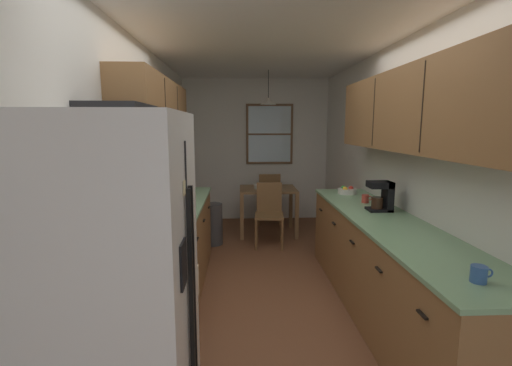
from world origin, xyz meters
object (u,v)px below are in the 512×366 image
(mug_by_coffeemaker, at_px, (479,274))
(dining_chair_far, at_px, (269,196))
(microwave_over_range, at_px, (121,130))
(coffee_maker, at_px, (382,195))
(storage_canister, at_px, (160,208))
(dining_table, at_px, (268,196))
(stove_range, at_px, (146,296))
(table_serving_bowl, at_px, (261,187))
(fruit_bowl, at_px, (347,191))
(mug_spare, at_px, (365,199))
(dining_chair_near, at_px, (269,211))
(trash_bin, at_px, (212,224))
(refrigerator, at_px, (118,285))

(mug_by_coffeemaker, bearing_deg, dining_chair_far, 99.49)
(microwave_over_range, xyz_separation_m, coffee_maker, (2.18, 0.82, -0.64))
(dining_chair_far, relative_size, storage_canister, 4.70)
(dining_table, height_order, coffee_maker, coffee_maker)
(stove_range, xyz_separation_m, storage_canister, (-0.01, 0.60, 0.52))
(storage_canister, distance_m, table_serving_bowl, 2.67)
(mug_by_coffeemaker, bearing_deg, coffee_maker, 85.67)
(dining_chair_far, relative_size, fruit_bowl, 4.07)
(mug_spare, relative_size, fruit_bowl, 0.51)
(coffee_maker, height_order, mug_spare, coffee_maker)
(dining_chair_far, bearing_deg, dining_chair_near, -94.55)
(mug_by_coffeemaker, distance_m, table_serving_bowl, 3.96)
(mug_spare, bearing_deg, dining_chair_near, 124.83)
(stove_range, distance_m, coffee_maker, 2.30)
(fruit_bowl, bearing_deg, mug_spare, -85.43)
(mug_by_coffeemaker, bearing_deg, dining_table, 101.78)
(mug_spare, bearing_deg, storage_canister, -163.97)
(storage_canister, relative_size, mug_by_coffeemaker, 1.61)
(microwave_over_range, xyz_separation_m, trash_bin, (0.41, 2.58, -1.39))
(fruit_bowl, bearing_deg, stove_range, -139.30)
(microwave_over_range, distance_m, dining_table, 3.50)
(fruit_bowl, bearing_deg, microwave_over_range, -140.86)
(dining_chair_near, xyz_separation_m, trash_bin, (-0.82, 0.06, -0.20))
(refrigerator, xyz_separation_m, trash_bin, (0.24, 3.30, -0.59))
(refrigerator, xyz_separation_m, mug_spare, (1.98, 1.91, 0.05))
(coffee_maker, bearing_deg, dining_chair_near, 119.37)
(table_serving_bowl, bearing_deg, coffee_maker, -64.88)
(coffee_maker, relative_size, fruit_bowl, 1.30)
(dining_chair_near, bearing_deg, fruit_bowl, -42.22)
(stove_range, height_order, table_serving_bowl, stove_range)
(stove_range, xyz_separation_m, table_serving_bowl, (1.02, 3.06, 0.30))
(stove_range, xyz_separation_m, mug_spare, (2.04, 1.19, 0.47))
(mug_by_coffeemaker, distance_m, mug_spare, 1.99)
(dining_table, distance_m, coffee_maker, 2.48)
(mug_by_coffeemaker, xyz_separation_m, mug_spare, (0.09, 1.98, -0.00))
(storage_canister, relative_size, fruit_bowl, 0.87)
(microwave_over_range, relative_size, dining_chair_near, 0.68)
(mug_by_coffeemaker, xyz_separation_m, table_serving_bowl, (-0.93, 3.85, -0.18))
(dining_chair_near, bearing_deg, table_serving_bowl, 99.90)
(refrigerator, relative_size, trash_bin, 2.96)
(dining_chair_near, xyz_separation_m, fruit_bowl, (0.88, -0.80, 0.44))
(storage_canister, height_order, coffee_maker, coffee_maker)
(stove_range, bearing_deg, mug_spare, 30.29)
(dining_chair_far, relative_size, coffee_maker, 3.14)
(dining_table, bearing_deg, storage_canister, -114.84)
(dining_table, bearing_deg, mug_spare, -64.57)
(stove_range, distance_m, storage_canister, 0.80)
(coffee_maker, bearing_deg, fruit_bowl, 94.70)
(microwave_over_range, bearing_deg, dining_chair_near, 63.94)
(stove_range, relative_size, storage_canister, 5.74)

